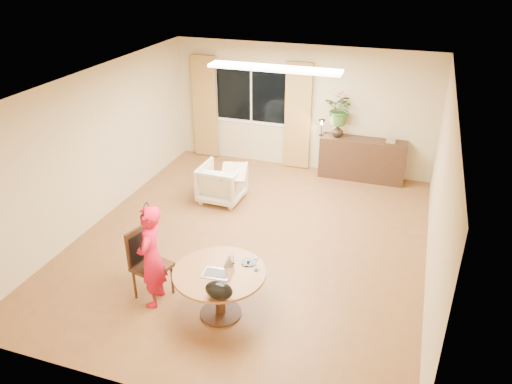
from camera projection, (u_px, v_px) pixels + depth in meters
floor at (251, 241)px, 8.19m from camera, size 6.50×6.50×0.00m
ceiling at (250, 84)px, 7.02m from camera, size 6.50×6.50×0.00m
wall_back at (302, 108)px, 10.36m from camera, size 5.50×0.00×5.50m
wall_left at (96, 147)px, 8.39m from camera, size 0.00×6.50×6.50m
wall_right at (440, 194)px, 6.82m from camera, size 0.00×6.50×6.50m
window at (251, 94)px, 10.56m from camera, size 1.70×0.03×1.30m
curtain_left at (205, 107)px, 10.96m from camera, size 0.55×0.08×2.25m
curtain_right at (298, 116)px, 10.36m from camera, size 0.55×0.08×2.25m
ceiling_panel at (274, 68)px, 8.05m from camera, size 2.20×0.35×0.05m
dining_table at (220, 281)px, 6.35m from camera, size 1.19×1.19×0.68m
dining_chair at (152, 265)px, 6.70m from camera, size 0.58×0.54×1.01m
child at (151, 257)px, 6.49m from camera, size 0.58×0.44×1.46m
laptop at (216, 266)px, 6.18m from camera, size 0.38×0.27×0.24m
tumbler at (231, 260)px, 6.42m from camera, size 0.10×0.10×0.11m
wine_glass at (256, 264)px, 6.26m from camera, size 0.07×0.07×0.20m
pot_lid at (249, 262)px, 6.44m from camera, size 0.25×0.25×0.03m
handbag at (219, 290)px, 5.76m from camera, size 0.36×0.24×0.23m
armchair at (222, 183)px, 9.33m from camera, size 0.79×0.81×0.72m
throw at (234, 168)px, 9.02m from camera, size 0.57×0.64×0.03m
sideboard at (362, 159)px, 10.16m from camera, size 1.71×0.42×0.86m
vase at (337, 131)px, 10.06m from camera, size 0.27×0.27×0.25m
bouquet at (341, 109)px, 9.85m from camera, size 0.70×0.65×0.66m
book_stack at (391, 141)px, 9.80m from camera, size 0.20×0.16×0.07m
desk_lamp at (322, 127)px, 10.09m from camera, size 0.18×0.18×0.35m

